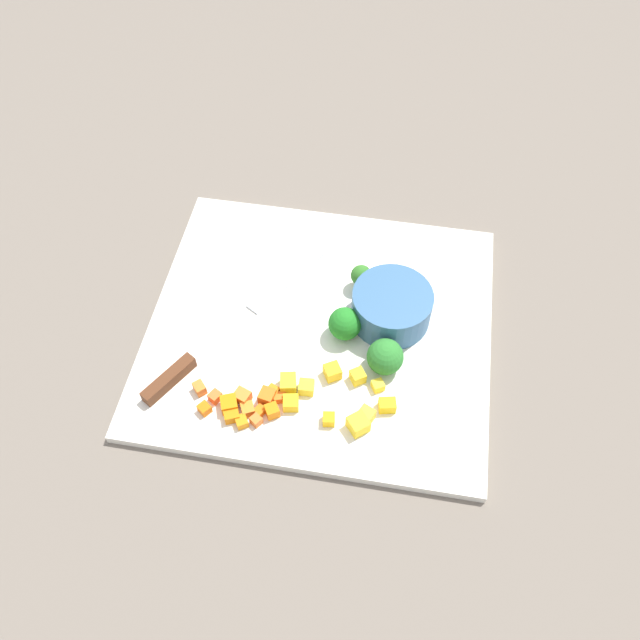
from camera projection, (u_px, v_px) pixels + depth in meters
ground_plane at (320, 330)px, 0.82m from camera, size 4.00×4.00×0.00m
cutting_board at (320, 327)px, 0.82m from camera, size 0.42×0.38×0.01m
prep_bowl at (392, 307)px, 0.80m from camera, size 0.10×0.10×0.05m
chef_knife at (227, 330)px, 0.80m from camera, size 0.21×0.33×0.02m
carrot_dice_0 at (215, 397)px, 0.75m from camera, size 0.02×0.02×0.01m
carrot_dice_1 at (232, 415)px, 0.74m from camera, size 0.02×0.02×0.01m
carrot_dice_2 at (267, 397)px, 0.75m from camera, size 0.02×0.02×0.02m
carrot_dice_3 at (242, 397)px, 0.75m from camera, size 0.02×0.02×0.01m
carrot_dice_4 at (229, 404)px, 0.74m from camera, size 0.02×0.02×0.02m
carrot_dice_5 at (248, 409)px, 0.74m from camera, size 0.02×0.02×0.01m
carrot_dice_6 at (274, 391)px, 0.75m from camera, size 0.02×0.01×0.01m
carrot_dice_7 at (260, 411)px, 0.74m from camera, size 0.02×0.02×0.01m
carrot_dice_8 at (256, 420)px, 0.73m from camera, size 0.02×0.02×0.01m
carrot_dice_9 at (272, 411)px, 0.74m from camera, size 0.02×0.02×0.01m
carrot_dice_10 at (205, 409)px, 0.74m from camera, size 0.02×0.02×0.01m
carrot_dice_11 at (200, 388)px, 0.76m from camera, size 0.02×0.02×0.01m
carrot_dice_12 at (280, 397)px, 0.75m from camera, size 0.02×0.01×0.01m
carrot_dice_13 at (242, 422)px, 0.73m from camera, size 0.02×0.02×0.01m
pepper_dice_0 at (288, 384)px, 0.76m from camera, size 0.02×0.02×0.02m
pepper_dice_1 at (387, 405)px, 0.74m from camera, size 0.02×0.02×0.01m
pepper_dice_2 at (291, 403)px, 0.74m from camera, size 0.02×0.02×0.01m
pepper_dice_3 at (329, 419)px, 0.73m from camera, size 0.02×0.02×0.01m
pepper_dice_4 at (358, 424)px, 0.73m from camera, size 0.03×0.03×0.02m
pepper_dice_5 at (366, 415)px, 0.73m from camera, size 0.02×0.02×0.02m
pepper_dice_6 at (358, 376)px, 0.76m from camera, size 0.02×0.02×0.02m
pepper_dice_7 at (378, 386)px, 0.76m from camera, size 0.02×0.02×0.01m
pepper_dice_8 at (332, 372)px, 0.77m from camera, size 0.02×0.02×0.02m
pepper_dice_9 at (309, 388)px, 0.76m from camera, size 0.02×0.02×0.01m
broccoli_floret_0 at (345, 324)px, 0.79m from camera, size 0.04×0.04×0.04m
broccoli_floret_1 at (385, 357)px, 0.76m from camera, size 0.04×0.04×0.04m
broccoli_floret_2 at (361, 276)px, 0.83m from camera, size 0.03×0.03×0.04m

